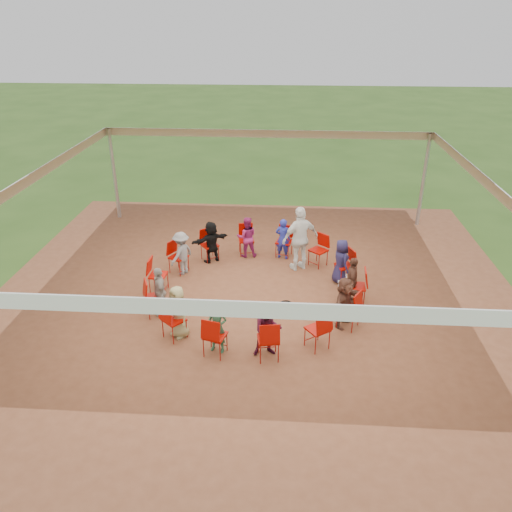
# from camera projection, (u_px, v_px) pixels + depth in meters

# --- Properties ---
(ground) EXTENTS (80.00, 80.00, 0.00)m
(ground) POSITION_uv_depth(u_px,v_px,m) (255.00, 297.00, 12.27)
(ground) COLOR #2A4816
(ground) RESTS_ON ground
(dirt_patch) EXTENTS (13.00, 13.00, 0.00)m
(dirt_patch) POSITION_uv_depth(u_px,v_px,m) (255.00, 297.00, 12.27)
(dirt_patch) COLOR brown
(dirt_patch) RESTS_ON ground
(tent) EXTENTS (10.33, 10.33, 3.00)m
(tent) POSITION_uv_depth(u_px,v_px,m) (255.00, 206.00, 11.23)
(tent) COLOR #B2B2B7
(tent) RESTS_ON ground
(chair_0) EXTENTS (0.46, 0.44, 0.90)m
(chair_0) POSITION_uv_depth(u_px,v_px,m) (357.00, 287.00, 11.82)
(chair_0) COLOR #A20900
(chair_0) RESTS_ON ground
(chair_1) EXTENTS (0.57, 0.56, 0.90)m
(chair_1) POSITION_uv_depth(u_px,v_px,m) (345.00, 266.00, 12.78)
(chair_1) COLOR #A20900
(chair_1) RESTS_ON ground
(chair_2) EXTENTS (0.61, 0.61, 0.90)m
(chair_2) POSITION_uv_depth(u_px,v_px,m) (318.00, 251.00, 13.61)
(chair_2) COLOR #A20900
(chair_2) RESTS_ON ground
(chair_3) EXTENTS (0.52, 0.54, 0.90)m
(chair_3) POSITION_uv_depth(u_px,v_px,m) (284.00, 242.00, 14.13)
(chair_3) COLOR #A20900
(chair_3) RESTS_ON ground
(chair_4) EXTENTS (0.49, 0.51, 0.90)m
(chair_4) POSITION_uv_depth(u_px,v_px,m) (246.00, 240.00, 14.24)
(chair_4) COLOR #A20900
(chair_4) RESTS_ON ground
(chair_5) EXTENTS (0.60, 0.60, 0.90)m
(chair_5) POSITION_uv_depth(u_px,v_px,m) (210.00, 245.00, 13.92)
(chair_5) COLOR #A20900
(chair_5) RESTS_ON ground
(chair_6) EXTENTS (0.59, 0.58, 0.90)m
(chair_6) POSITION_uv_depth(u_px,v_px,m) (178.00, 257.00, 13.24)
(chair_6) COLOR #A20900
(chair_6) RESTS_ON ground
(chair_7) EXTENTS (0.46, 0.44, 0.90)m
(chair_7) POSITION_uv_depth(u_px,v_px,m) (158.00, 275.00, 12.33)
(chair_7) COLOR #A20900
(chair_7) RESTS_ON ground
(chair_8) EXTENTS (0.57, 0.56, 0.90)m
(chair_8) POSITION_uv_depth(u_px,v_px,m) (155.00, 298.00, 11.36)
(chair_8) COLOR #A20900
(chair_8) RESTS_ON ground
(chair_9) EXTENTS (0.61, 0.61, 0.90)m
(chair_9) POSITION_uv_depth(u_px,v_px,m) (174.00, 320.00, 10.54)
(chair_9) COLOR #A20900
(chair_9) RESTS_ON ground
(chair_10) EXTENTS (0.52, 0.54, 0.90)m
(chair_10) POSITION_uv_depth(u_px,v_px,m) (215.00, 336.00, 10.02)
(chair_10) COLOR #A20900
(chair_10) RESTS_ON ground
(chair_11) EXTENTS (0.49, 0.51, 0.90)m
(chair_11) POSITION_uv_depth(u_px,v_px,m) (268.00, 339.00, 9.91)
(chair_11) COLOR #A20900
(chair_11) RESTS_ON ground
(chair_12) EXTENTS (0.60, 0.60, 0.90)m
(chair_12) POSITION_uv_depth(u_px,v_px,m) (318.00, 329.00, 10.23)
(chair_12) COLOR #A20900
(chair_12) RESTS_ON ground
(chair_13) EXTENTS (0.59, 0.58, 0.90)m
(chair_13) POSITION_uv_depth(u_px,v_px,m) (349.00, 309.00, 10.91)
(chair_13) COLOR #A20900
(chair_13) RESTS_ON ground
(person_seated_0) EXTENTS (0.39, 0.71, 1.18)m
(person_seated_0) POSITION_uv_depth(u_px,v_px,m) (352.00, 281.00, 11.77)
(person_seated_0) COLOR brown
(person_seated_0) RESTS_ON ground
(person_seated_1) EXTENTS (0.52, 0.66, 1.18)m
(person_seated_1) POSITION_uv_depth(u_px,v_px,m) (341.00, 261.00, 12.68)
(person_seated_1) COLOR #1F1B40
(person_seated_1) RESTS_ON ground
(person_seated_2) EXTENTS (0.49, 0.39, 1.18)m
(person_seated_2) POSITION_uv_depth(u_px,v_px,m) (283.00, 239.00, 13.96)
(person_seated_2) COLOR #232C9C
(person_seated_2) RESTS_ON ground
(person_seated_3) EXTENTS (0.62, 0.43, 1.18)m
(person_seated_3) POSITION_uv_depth(u_px,v_px,m) (247.00, 237.00, 14.07)
(person_seated_3) COLOR #93205F
(person_seated_3) RESTS_ON ground
(person_seated_4) EXTENTS (1.13, 0.98, 1.18)m
(person_seated_4) POSITION_uv_depth(u_px,v_px,m) (211.00, 242.00, 13.76)
(person_seated_4) COLOR black
(person_seated_4) RESTS_ON ground
(person_seated_5) EXTENTS (0.70, 0.85, 1.18)m
(person_seated_5) POSITION_uv_depth(u_px,v_px,m) (182.00, 253.00, 13.12)
(person_seated_5) COLOR gray
(person_seated_5) RESTS_ON ground
(person_seated_6) EXTENTS (0.60, 0.78, 1.18)m
(person_seated_6) POSITION_uv_depth(u_px,v_px,m) (160.00, 291.00, 11.33)
(person_seated_6) COLOR #9D968C
(person_seated_6) RESTS_ON ground
(person_seated_7) EXTENTS (0.65, 0.63, 1.18)m
(person_seated_7) POSITION_uv_depth(u_px,v_px,m) (178.00, 312.00, 10.55)
(person_seated_7) COLOR tan
(person_seated_7) RESTS_ON ground
(person_seated_8) EXTENTS (0.49, 0.39, 1.18)m
(person_seated_8) POSITION_uv_depth(u_px,v_px,m) (217.00, 326.00, 10.06)
(person_seated_8) COLOR #275335
(person_seated_8) RESTS_ON ground
(person_seated_9) EXTENTS (0.62, 0.43, 1.18)m
(person_seated_9) POSITION_uv_depth(u_px,v_px,m) (268.00, 330.00, 9.95)
(person_seated_9) COLOR #400F21
(person_seated_9) RESTS_ON ground
(person_seated_10) EXTENTS (0.88, 1.16, 1.18)m
(person_seated_10) POSITION_uv_depth(u_px,v_px,m) (344.00, 302.00, 10.90)
(person_seated_10) COLOR brown
(person_seated_10) RESTS_ON ground
(standing_person) EXTENTS (1.17, 0.96, 1.78)m
(standing_person) POSITION_uv_depth(u_px,v_px,m) (300.00, 239.00, 13.23)
(standing_person) COLOR white
(standing_person) RESTS_ON ground
(cable_coil) EXTENTS (0.33, 0.33, 0.03)m
(cable_coil) POSITION_uv_depth(u_px,v_px,m) (287.00, 304.00, 11.92)
(cable_coil) COLOR black
(cable_coil) RESTS_ON ground
(laptop) EXTENTS (0.25, 0.31, 0.21)m
(laptop) POSITION_uv_depth(u_px,v_px,m) (345.00, 282.00, 11.80)
(laptop) COLOR #B7B7BC
(laptop) RESTS_ON ground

